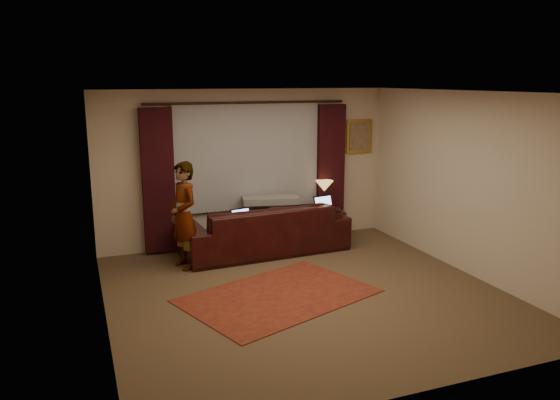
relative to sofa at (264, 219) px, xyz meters
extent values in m
cube|color=brown|center=(-0.08, -1.87, -0.54)|extent=(5.00, 5.00, 0.01)
cube|color=silver|center=(-0.08, -1.87, 2.06)|extent=(5.00, 5.00, 0.02)
cube|color=beige|center=(-0.08, 0.63, 0.76)|extent=(5.00, 0.02, 2.60)
cube|color=beige|center=(-0.08, -4.37, 0.76)|extent=(5.00, 0.02, 2.60)
cube|color=beige|center=(-2.58, -1.87, 0.76)|extent=(0.02, 5.00, 2.60)
cube|color=beige|center=(2.42, -1.87, 0.76)|extent=(0.02, 5.00, 2.60)
cube|color=#9D9DA5|center=(-0.08, 0.57, 0.96)|extent=(2.50, 0.05, 1.80)
cube|color=black|center=(-1.58, 0.52, 0.64)|extent=(0.50, 0.14, 2.30)
cube|color=black|center=(1.42, 0.52, 0.64)|extent=(0.50, 0.14, 2.30)
cylinder|color=black|center=(-0.08, 0.52, 1.84)|extent=(0.04, 0.04, 3.40)
cube|color=#B18A2C|center=(2.02, 0.60, 1.21)|extent=(0.50, 0.04, 0.60)
imported|color=black|center=(0.00, 0.00, 0.00)|extent=(2.74, 1.31, 1.08)
cube|color=gray|center=(0.20, 0.24, 0.54)|extent=(0.97, 0.54, 0.11)
ellipsoid|color=#804857|center=(0.96, -0.11, 0.10)|extent=(0.50, 0.40, 0.20)
cube|color=maroon|center=(-0.44, -1.84, -0.53)|extent=(2.76, 2.29, 0.01)
cube|color=black|center=(1.24, 0.18, -0.27)|extent=(0.52, 0.52, 0.54)
imported|color=gray|center=(-1.35, -0.31, 0.26)|extent=(0.58, 0.58, 1.59)
camera|label=1|loc=(-2.78, -8.05, 2.22)|focal=35.00mm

